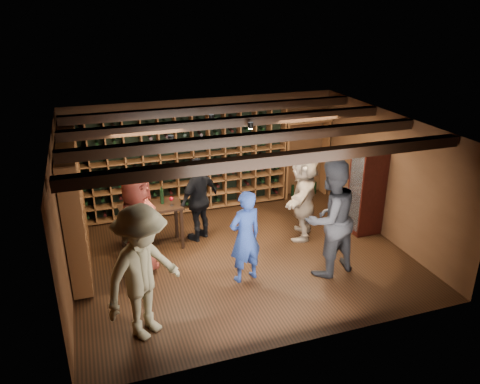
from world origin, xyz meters
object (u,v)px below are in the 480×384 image
object	(u,v)px
display_cabinet	(366,193)
guest_khaki	(143,273)
tasting_table	(150,211)
guest_red_floral	(138,224)
man_grey_suit	(330,218)
guest_woman_black	(199,199)
man_blue_shirt	(245,237)
guest_beige	(304,195)

from	to	relation	value
display_cabinet	guest_khaki	world-z (taller)	guest_khaki
guest_khaki	tasting_table	xyz separation A→B (m)	(0.46, 2.49, -0.23)
guest_red_floral	tasting_table	xyz separation A→B (m)	(0.32, 0.81, -0.16)
man_grey_suit	display_cabinet	bearing A→B (deg)	-155.54
guest_red_floral	guest_woman_black	xyz separation A→B (m)	(1.28, 0.89, -0.08)
guest_khaki	tasting_table	distance (m)	2.55
man_grey_suit	guest_khaki	size ratio (longest dim) A/B	1.03
guest_woman_black	display_cabinet	bearing A→B (deg)	133.01
man_blue_shirt	man_grey_suit	world-z (taller)	man_grey_suit
tasting_table	man_blue_shirt	bearing A→B (deg)	-52.35
man_grey_suit	guest_woman_black	bearing A→B (deg)	-60.72
man_blue_shirt	guest_beige	bearing A→B (deg)	-158.32
guest_red_floral	guest_beige	world-z (taller)	guest_red_floral
man_grey_suit	guest_woman_black	size ratio (longest dim) A/B	1.22
tasting_table	display_cabinet	bearing A→B (deg)	-10.99
display_cabinet	man_grey_suit	distance (m)	1.88
guest_red_floral	guest_woman_black	world-z (taller)	guest_red_floral
guest_woman_black	guest_beige	xyz separation A→B (m)	(1.98, -0.56, 0.04)
man_blue_shirt	guest_beige	world-z (taller)	guest_beige
guest_beige	tasting_table	distance (m)	2.98
guest_khaki	guest_beige	distance (m)	3.95
display_cabinet	guest_beige	bearing A→B (deg)	170.88
guest_woman_black	guest_beige	size ratio (longest dim) A/B	0.95
man_grey_suit	tasting_table	xyz separation A→B (m)	(-2.75, 1.85, -0.27)
guest_red_floral	guest_khaki	size ratio (longest dim) A/B	0.93
guest_red_floral	guest_beige	xyz separation A→B (m)	(3.26, 0.33, -0.04)
guest_woman_black	guest_beige	world-z (taller)	guest_beige
guest_woman_black	guest_khaki	size ratio (longest dim) A/B	0.84
man_blue_shirt	guest_khaki	xyz separation A→B (m)	(-1.79, -0.88, 0.19)
guest_beige	guest_khaki	bearing A→B (deg)	-27.29
man_blue_shirt	guest_woman_black	distance (m)	1.73
guest_red_floral	guest_khaki	xyz separation A→B (m)	(-0.14, -1.68, 0.07)
man_blue_shirt	guest_woman_black	bearing A→B (deg)	-91.23
man_blue_shirt	guest_khaki	bearing A→B (deg)	12.81
man_grey_suit	guest_khaki	bearing A→B (deg)	-2.35
guest_khaki	guest_beige	world-z (taller)	guest_khaki
guest_woman_black	tasting_table	distance (m)	0.97
guest_woman_black	guest_beige	bearing A→B (deg)	130.42
guest_red_floral	tasting_table	size ratio (longest dim) A/B	1.59
display_cabinet	guest_red_floral	size ratio (longest dim) A/B	0.95
guest_khaki	man_blue_shirt	bearing A→B (deg)	-10.48
guest_beige	man_blue_shirt	bearing A→B (deg)	-22.83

